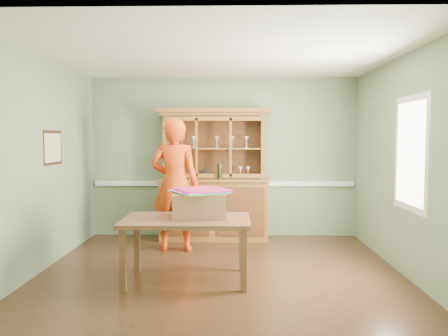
{
  "coord_description": "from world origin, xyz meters",
  "views": [
    {
      "loc": [
        0.16,
        -5.44,
        1.68
      ],
      "look_at": [
        0.04,
        0.4,
        1.28
      ],
      "focal_mm": 35.0,
      "sensor_mm": 36.0,
      "label": 1
    }
  ],
  "objects_px": {
    "person": "(175,184)",
    "dining_table": "(186,226)",
    "china_hutch": "(214,193)",
    "cardboard_box": "(199,205)"
  },
  "relations": [
    {
      "from": "dining_table",
      "to": "person",
      "type": "relative_size",
      "value": 0.75
    },
    {
      "from": "dining_table",
      "to": "person",
      "type": "distance_m",
      "value": 1.47
    },
    {
      "from": "china_hutch",
      "to": "person",
      "type": "relative_size",
      "value": 1.09
    },
    {
      "from": "china_hutch",
      "to": "person",
      "type": "distance_m",
      "value": 0.97
    },
    {
      "from": "person",
      "to": "dining_table",
      "type": "bearing_deg",
      "value": 107.47
    },
    {
      "from": "china_hutch",
      "to": "person",
      "type": "height_order",
      "value": "china_hutch"
    },
    {
      "from": "china_hutch",
      "to": "person",
      "type": "xyz_separation_m",
      "value": [
        -0.55,
        -0.76,
        0.23
      ]
    },
    {
      "from": "china_hutch",
      "to": "cardboard_box",
      "type": "height_order",
      "value": "china_hutch"
    },
    {
      "from": "cardboard_box",
      "to": "dining_table",
      "type": "bearing_deg",
      "value": -144.71
    },
    {
      "from": "cardboard_box",
      "to": "china_hutch",
      "type": "bearing_deg",
      "value": 87.6
    }
  ]
}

